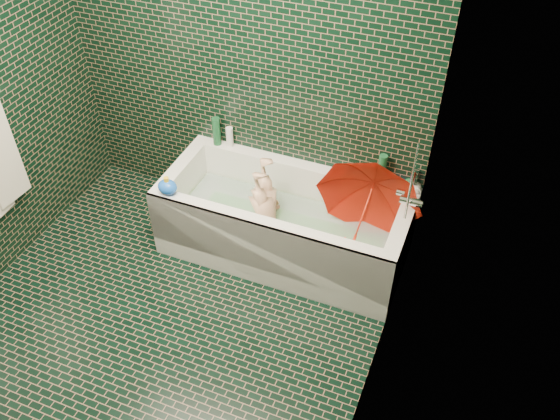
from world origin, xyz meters
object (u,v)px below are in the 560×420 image
at_px(bathtub, 284,230).
at_px(bath_toy, 167,187).
at_px(child, 267,217).
at_px(umbrella, 364,212).
at_px(rubber_duck, 380,178).

bearing_deg(bathtub, bath_toy, -157.64).
height_order(bathtub, child, bathtub).
relative_size(bathtub, bath_toy, 12.26).
height_order(bathtub, umbrella, umbrella).
bearing_deg(bathtub, child, -168.93).
relative_size(bathtub, umbrella, 2.56).
xyz_separation_m(rubber_duck, bath_toy, (-1.28, -0.63, 0.01)).
bearing_deg(bath_toy, umbrella, 9.55).
xyz_separation_m(child, bath_toy, (-0.60, -0.27, 0.30)).
xyz_separation_m(bathtub, child, (-0.11, -0.02, 0.10)).
xyz_separation_m(umbrella, bath_toy, (-1.27, -0.29, 0.04)).
relative_size(child, umbrella, 1.29).
xyz_separation_m(bathtub, umbrella, (0.55, -0.00, 0.36)).
bearing_deg(child, rubber_duck, 116.09).
height_order(bathtub, bath_toy, bath_toy).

